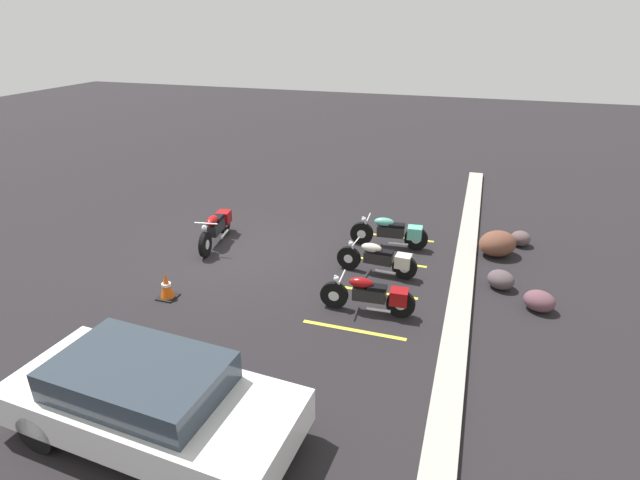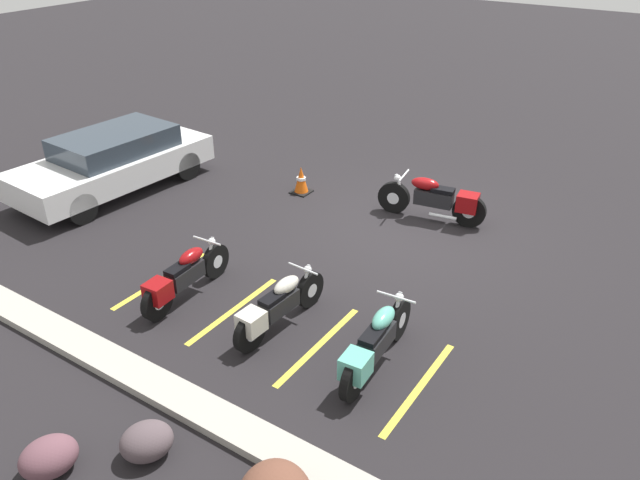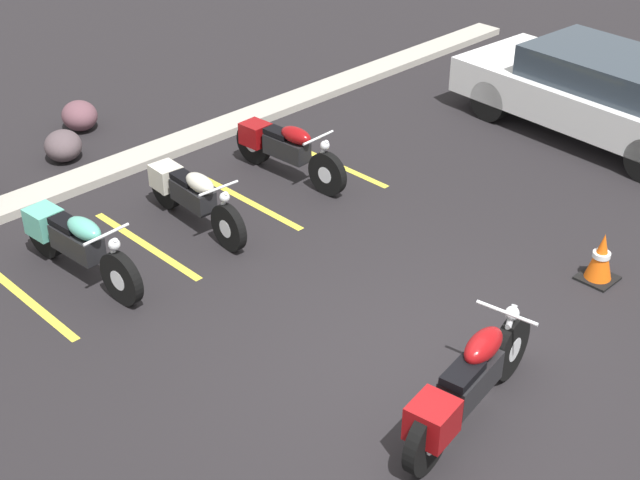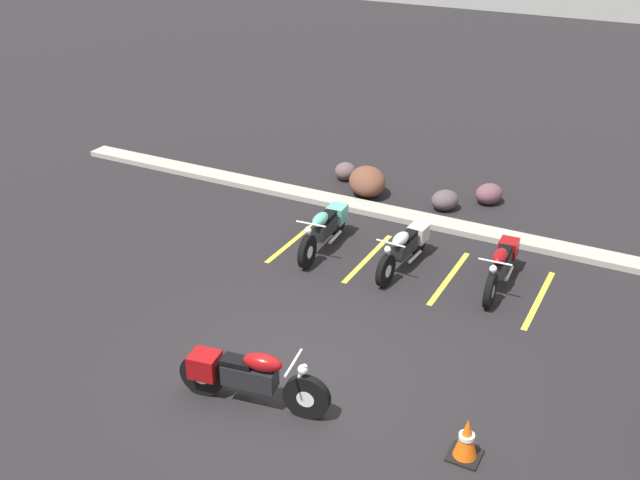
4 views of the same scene
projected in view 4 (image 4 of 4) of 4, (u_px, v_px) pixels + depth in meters
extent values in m
plane|color=black|center=(292.00, 380.00, 10.77)|extent=(60.00, 60.00, 0.00)
cylinder|color=black|center=(307.00, 397.00, 9.93)|extent=(0.66, 0.22, 0.65)
cylinder|color=silver|center=(307.00, 397.00, 9.93)|extent=(0.26, 0.16, 0.25)
cylinder|color=black|center=(203.00, 374.00, 10.36)|extent=(0.66, 0.22, 0.65)
cylinder|color=silver|center=(203.00, 374.00, 10.36)|extent=(0.26, 0.16, 0.25)
cube|color=black|center=(250.00, 376.00, 10.09)|extent=(0.79, 0.39, 0.30)
ellipsoid|color=maroon|center=(263.00, 362.00, 9.92)|extent=(0.59, 0.34, 0.24)
cube|color=black|center=(238.00, 361.00, 10.05)|extent=(0.47, 0.30, 0.08)
cube|color=maroon|center=(205.00, 364.00, 10.27)|extent=(0.45, 0.41, 0.34)
cylinder|color=silver|center=(298.00, 379.00, 9.85)|extent=(0.26, 0.10, 0.53)
cylinder|color=silver|center=(293.00, 363.00, 9.74)|extent=(0.13, 0.61, 0.04)
sphere|color=silver|center=(303.00, 370.00, 9.74)|extent=(0.14, 0.14, 0.14)
cylinder|color=silver|center=(238.00, 384.00, 10.41)|extent=(0.55, 0.15, 0.07)
cylinder|color=black|center=(307.00, 252.00, 13.63)|extent=(0.15, 0.63, 0.62)
cylinder|color=silver|center=(307.00, 252.00, 13.63)|extent=(0.13, 0.24, 0.24)
cylinder|color=black|center=(338.00, 220.00, 14.81)|extent=(0.15, 0.63, 0.62)
cylinder|color=silver|center=(338.00, 220.00, 14.81)|extent=(0.13, 0.24, 0.24)
cube|color=black|center=(324.00, 228.00, 14.20)|extent=(0.31, 0.73, 0.28)
ellipsoid|color=#59B29E|center=(320.00, 220.00, 13.93)|extent=(0.28, 0.54, 0.23)
cube|color=black|center=(328.00, 216.00, 14.24)|extent=(0.25, 0.43, 0.08)
cube|color=#59B29E|center=(337.00, 213.00, 14.70)|extent=(0.36, 0.40, 0.32)
cylinder|color=silver|center=(310.00, 237.00, 13.61)|extent=(0.07, 0.25, 0.50)
cylinder|color=silver|center=(311.00, 224.00, 13.54)|extent=(0.58, 0.07, 0.03)
sphere|color=silver|center=(308.00, 230.00, 13.48)|extent=(0.13, 0.13, 0.13)
cylinder|color=silver|center=(335.00, 237.00, 14.47)|extent=(0.10, 0.52, 0.07)
cylinder|color=black|center=(386.00, 270.00, 13.04)|extent=(0.14, 0.59, 0.59)
cylinder|color=silver|center=(386.00, 270.00, 13.04)|extent=(0.13, 0.23, 0.22)
cylinder|color=black|center=(419.00, 240.00, 14.09)|extent=(0.14, 0.59, 0.59)
cylinder|color=silver|center=(419.00, 240.00, 14.09)|extent=(0.13, 0.23, 0.22)
cube|color=black|center=(404.00, 247.00, 13.54)|extent=(0.29, 0.69, 0.27)
ellipsoid|color=beige|center=(401.00, 239.00, 13.29)|extent=(0.26, 0.51, 0.21)
cube|color=black|center=(408.00, 235.00, 13.57)|extent=(0.24, 0.40, 0.07)
cube|color=beige|center=(418.00, 233.00, 13.98)|extent=(0.34, 0.37, 0.30)
cylinder|color=silver|center=(389.00, 256.00, 13.02)|extent=(0.07, 0.24, 0.47)
cylinder|color=silver|center=(391.00, 243.00, 12.95)|extent=(0.55, 0.07, 0.03)
sphere|color=silver|center=(388.00, 250.00, 12.90)|extent=(0.12, 0.12, 0.12)
cylinder|color=silver|center=(415.00, 257.00, 13.77)|extent=(0.09, 0.49, 0.06)
cylinder|color=black|center=(490.00, 291.00, 12.41)|extent=(0.14, 0.60, 0.60)
cylinder|color=silver|center=(490.00, 291.00, 12.41)|extent=(0.13, 0.23, 0.23)
cylinder|color=black|center=(508.00, 255.00, 13.55)|extent=(0.14, 0.60, 0.60)
cylinder|color=silver|center=(508.00, 255.00, 13.55)|extent=(0.13, 0.23, 0.23)
cube|color=black|center=(501.00, 264.00, 12.96)|extent=(0.29, 0.70, 0.27)
ellipsoid|color=maroon|center=(500.00, 256.00, 12.70)|extent=(0.26, 0.52, 0.22)
cube|color=black|center=(504.00, 251.00, 13.00)|extent=(0.24, 0.41, 0.07)
cube|color=maroon|center=(508.00, 248.00, 13.44)|extent=(0.34, 0.38, 0.31)
cylinder|color=silver|center=(493.00, 276.00, 12.40)|extent=(0.07, 0.24, 0.48)
cylinder|color=silver|center=(495.00, 262.00, 12.33)|extent=(0.56, 0.06, 0.03)
sphere|color=silver|center=(493.00, 269.00, 12.27)|extent=(0.13, 0.13, 0.13)
cylinder|color=silver|center=(509.00, 273.00, 13.21)|extent=(0.09, 0.50, 0.06)
cube|color=#A8A399|center=(432.00, 222.00, 15.33)|extent=(18.00, 0.50, 0.12)
ellipsoid|color=#5B4649|center=(345.00, 171.00, 17.42)|extent=(0.68, 0.69, 0.41)
ellipsoid|color=brown|center=(489.00, 194.00, 16.21)|extent=(0.73, 0.79, 0.44)
ellipsoid|color=brown|center=(367.00, 182.00, 16.54)|extent=(1.23, 1.26, 0.66)
ellipsoid|color=#524449|center=(445.00, 200.00, 15.92)|extent=(0.77, 0.80, 0.43)
cube|color=black|center=(465.00, 455.00, 9.39)|extent=(0.40, 0.40, 0.03)
cone|color=#EA590F|center=(467.00, 438.00, 9.26)|extent=(0.32, 0.32, 0.60)
cylinder|color=white|center=(467.00, 436.00, 9.25)|extent=(0.20, 0.20, 0.06)
cube|color=gold|center=(294.00, 240.00, 14.72)|extent=(0.10, 2.10, 0.00)
cube|color=gold|center=(368.00, 258.00, 14.06)|extent=(0.10, 2.10, 0.00)
cube|color=gold|center=(449.00, 278.00, 13.40)|extent=(0.10, 2.10, 0.00)
cube|color=gold|center=(539.00, 299.00, 12.74)|extent=(0.10, 2.10, 0.00)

